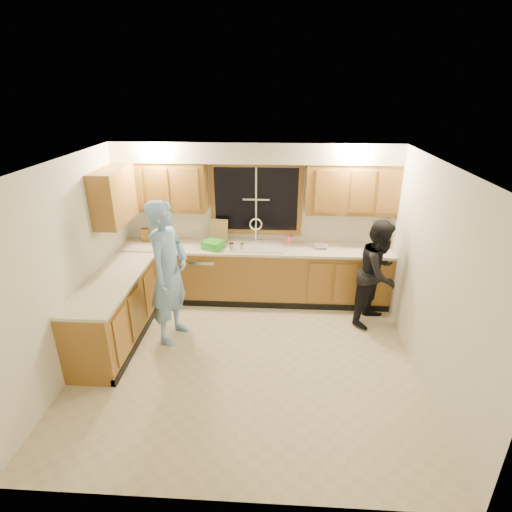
{
  "coord_description": "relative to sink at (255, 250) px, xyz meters",
  "views": [
    {
      "loc": [
        0.36,
        -4.16,
        3.25
      ],
      "look_at": [
        0.07,
        0.65,
        1.17
      ],
      "focal_mm": 28.0,
      "sensor_mm": 36.0,
      "label": 1
    }
  ],
  "objects": [
    {
      "name": "upper_cabinets_left",
      "position": [
        -1.43,
        0.13,
        0.96
      ],
      "size": [
        1.35,
        0.33,
        0.75
      ],
      "primitive_type": "cube",
      "color": "olive",
      "rests_on": "wall_back"
    },
    {
      "name": "wall_back",
      "position": [
        0.0,
        0.3,
        0.39
      ],
      "size": [
        4.2,
        0.0,
        4.2
      ],
      "primitive_type": "plane",
      "rotation": [
        1.57,
        0.0,
        0.0
      ],
      "color": "silver",
      "rests_on": "ground"
    },
    {
      "name": "wall_left",
      "position": [
        -2.1,
        -1.6,
        0.39
      ],
      "size": [
        0.0,
        3.8,
        3.8
      ],
      "primitive_type": "plane",
      "rotation": [
        1.57,
        0.0,
        1.57
      ],
      "color": "silver",
      "rests_on": "ground"
    },
    {
      "name": "can_right",
      "position": [
        -0.19,
        -0.18,
        0.11
      ],
      "size": [
        0.07,
        0.07,
        0.12
      ],
      "primitive_type": "cylinder",
      "rotation": [
        0.0,
        0.0,
        0.15
      ],
      "color": "beige",
      "rests_on": "countertop_back"
    },
    {
      "name": "soffit",
      "position": [
        0.0,
        0.12,
        1.49
      ],
      "size": [
        4.2,
        0.35,
        0.3
      ],
      "primitive_type": "cube",
      "color": "silver",
      "rests_on": "wall_back"
    },
    {
      "name": "dishwasher",
      "position": [
        -0.85,
        -0.01,
        -0.45
      ],
      "size": [
        0.6,
        0.56,
        0.82
      ],
      "primitive_type": "cube",
      "color": "silver",
      "rests_on": "floor"
    },
    {
      "name": "countertop_back",
      "position": [
        0.0,
        -0.02,
        0.04
      ],
      "size": [
        4.2,
        0.63,
        0.04
      ],
      "primitive_type": "cube",
      "color": "beige",
      "rests_on": "base_cabinets_back"
    },
    {
      "name": "cutting_board",
      "position": [
        -0.58,
        0.16,
        0.24
      ],
      "size": [
        0.29,
        0.13,
        0.37
      ],
      "primitive_type": "cube",
      "rotation": [
        -0.21,
        0.0,
        -0.13
      ],
      "color": "tan",
      "rests_on": "countertop_back"
    },
    {
      "name": "wall_right",
      "position": [
        2.1,
        -1.6,
        0.39
      ],
      "size": [
        0.0,
        3.8,
        3.8
      ],
      "primitive_type": "plane",
      "rotation": [
        1.57,
        0.0,
        -1.57
      ],
      "color": "silver",
      "rests_on": "ground"
    },
    {
      "name": "stove",
      "position": [
        -1.8,
        -1.82,
        -0.41
      ],
      "size": [
        0.58,
        0.75,
        0.9
      ],
      "primitive_type": "cube",
      "color": "silver",
      "rests_on": "floor"
    },
    {
      "name": "base_cabinets_left",
      "position": [
        -1.8,
        -1.25,
        -0.42
      ],
      "size": [
        0.6,
        1.9,
        0.88
      ],
      "primitive_type": "cube",
      "color": "olive",
      "rests_on": "ground"
    },
    {
      "name": "knife_block",
      "position": [
        -1.77,
        0.14,
        0.16
      ],
      "size": [
        0.12,
        0.1,
        0.21
      ],
      "primitive_type": "cube",
      "rotation": [
        0.0,
        0.0,
        0.02
      ],
      "color": "#9E6B2B",
      "rests_on": "countertop_back"
    },
    {
      "name": "base_cabinets_back",
      "position": [
        0.0,
        -0.0,
        -0.42
      ],
      "size": [
        4.2,
        0.6,
        0.88
      ],
      "primitive_type": "cube",
      "color": "olive",
      "rests_on": "ground"
    },
    {
      "name": "soap_bottle",
      "position": [
        0.54,
        0.19,
        0.14
      ],
      "size": [
        0.09,
        0.1,
        0.17
      ],
      "primitive_type": "imported",
      "rotation": [
        0.0,
        0.0,
        0.26
      ],
      "color": "#FA5F8A",
      "rests_on": "countertop_back"
    },
    {
      "name": "dish_crate",
      "position": [
        -0.64,
        -0.12,
        0.12
      ],
      "size": [
        0.36,
        0.35,
        0.13
      ],
      "primitive_type": "cube",
      "rotation": [
        0.0,
        0.0,
        -0.39
      ],
      "color": "green",
      "rests_on": "countertop_back"
    },
    {
      "name": "bowl",
      "position": [
        1.02,
        0.01,
        0.08
      ],
      "size": [
        0.24,
        0.24,
        0.05
      ],
      "primitive_type": "imported",
      "rotation": [
        0.0,
        0.0,
        0.14
      ],
      "color": "silver",
      "rests_on": "countertop_back"
    },
    {
      "name": "upper_cabinets_return",
      "position": [
        -1.94,
        -0.48,
        0.96
      ],
      "size": [
        0.33,
        0.9,
        0.75
      ],
      "primitive_type": "cube",
      "color": "olive",
      "rests_on": "wall_left"
    },
    {
      "name": "floor",
      "position": [
        0.0,
        -1.6,
        -0.86
      ],
      "size": [
        4.2,
        4.2,
        0.0
      ],
      "primitive_type": "plane",
      "color": "beige",
      "rests_on": "ground"
    },
    {
      "name": "ceiling",
      "position": [
        0.0,
        -1.6,
        1.64
      ],
      "size": [
        4.2,
        4.2,
        0.0
      ],
      "primitive_type": "plane",
      "rotation": [
        3.14,
        0.0,
        0.0
      ],
      "color": "silver"
    },
    {
      "name": "countertop_left",
      "position": [
        -1.79,
        -1.25,
        0.04
      ],
      "size": [
        0.63,
        1.9,
        0.04
      ],
      "primitive_type": "cube",
      "color": "beige",
      "rests_on": "base_cabinets_left"
    },
    {
      "name": "sink",
      "position": [
        0.0,
        0.0,
        0.0
      ],
      "size": [
        0.86,
        0.52,
        0.57
      ],
      "color": "silver",
      "rests_on": "countertop_back"
    },
    {
      "name": "window_frame",
      "position": [
        0.0,
        0.29,
        0.74
      ],
      "size": [
        1.44,
        0.03,
        1.14
      ],
      "color": "black",
      "rests_on": "wall_back"
    },
    {
      "name": "can_left",
      "position": [
        -0.34,
        -0.23,
        0.12
      ],
      "size": [
        0.08,
        0.08,
        0.13
      ],
      "primitive_type": "cylinder",
      "rotation": [
        0.0,
        0.0,
        0.13
      ],
      "color": "beige",
      "rests_on": "countertop_back"
    },
    {
      "name": "upper_cabinets_right",
      "position": [
        1.43,
        0.13,
        0.96
      ],
      "size": [
        1.35,
        0.33,
        0.75
      ],
      "primitive_type": "cube",
      "color": "olive",
      "rests_on": "wall_back"
    },
    {
      "name": "woman",
      "position": [
        1.79,
        -0.56,
        -0.08
      ],
      "size": [
        0.93,
        0.96,
        1.57
      ],
      "primitive_type": "imported",
      "rotation": [
        0.0,
        0.0,
        0.93
      ],
      "color": "black",
      "rests_on": "floor"
    },
    {
      "name": "man",
      "position": [
        -1.07,
        -1.13,
        0.11
      ],
      "size": [
        0.62,
        0.8,
        1.95
      ],
      "primitive_type": "imported",
      "rotation": [
        0.0,
        0.0,
        1.33
      ],
      "color": "#76AADF",
      "rests_on": "floor"
    }
  ]
}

